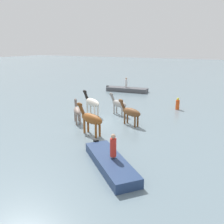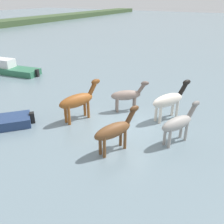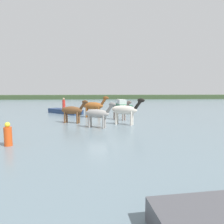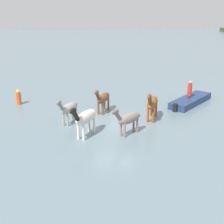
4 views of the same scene
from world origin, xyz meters
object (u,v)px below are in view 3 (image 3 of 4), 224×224
at_px(horse_dun_straggler, 125,110).
at_px(buoy_channel_marker, 8,135).
at_px(horse_dark_mare, 94,106).
at_px(person_helmsman_aft, 64,103).
at_px(horse_pinto_flank, 98,114).
at_px(horse_mid_herd, 73,110).
at_px(boat_dinghy_port, 122,105).
at_px(boat_skiff_near, 65,112).
at_px(horse_lead, 120,109).

bearing_deg(horse_dun_straggler, buoy_channel_marker, -112.47).
distance_m(horse_dark_mare, person_helmsman_aft, 4.91).
height_order(horse_dark_mare, person_helmsman_aft, horse_dark_mare).
bearing_deg(horse_pinto_flank, horse_mid_herd, 158.75).
bearing_deg(boat_dinghy_port, horse_pinto_flank, 157.96).
distance_m(horse_dark_mare, boat_dinghy_port, 11.37).
bearing_deg(horse_dark_mare, horse_mid_herd, -98.12).
distance_m(horse_dun_straggler, buoy_channel_marker, 8.27).
bearing_deg(horse_pinto_flank, horse_dun_straggler, 53.52).
relative_size(horse_pinto_flank, buoy_channel_marker, 1.98).
relative_size(horse_pinto_flank, person_helmsman_aft, 1.90).
xyz_separation_m(person_helmsman_aft, buoy_channel_marker, (-0.36, -12.97, -0.63)).
height_order(horse_dark_mare, boat_skiff_near, horse_dark_mare).
xyz_separation_m(horse_lead, horse_dun_straggler, (0.14, -2.43, 0.17)).
height_order(boat_dinghy_port, person_helmsman_aft, person_helmsman_aft).
distance_m(horse_lead, boat_skiff_near, 7.84).
relative_size(boat_skiff_near, boat_dinghy_port, 0.76).
relative_size(horse_dark_mare, buoy_channel_marker, 2.31).
bearing_deg(horse_dark_mare, horse_pinto_flank, -66.40).
bearing_deg(boat_skiff_near, person_helmsman_aft, 75.99).
bearing_deg(horse_mid_herd, horse_pinto_flank, -24.04).
bearing_deg(boat_dinghy_port, boat_skiff_near, 124.45).
relative_size(boat_dinghy_port, person_helmsman_aft, 4.83).
distance_m(horse_dun_straggler, person_helmsman_aft, 9.71).
bearing_deg(boat_dinghy_port, horse_lead, 163.06).
relative_size(boat_skiff_near, person_helmsman_aft, 3.67).
bearing_deg(horse_dun_straggler, horse_lead, 120.72).
distance_m(horse_mid_herd, boat_dinghy_port, 14.87).
xyz_separation_m(horse_dun_straggler, boat_skiff_near, (-5.83, 7.75, -0.96)).
height_order(horse_dun_straggler, buoy_channel_marker, horse_dun_straggler).
distance_m(boat_dinghy_port, buoy_channel_marker, 21.57).
relative_size(person_helmsman_aft, buoy_channel_marker, 1.04).
height_order(boat_skiff_near, buoy_channel_marker, buoy_channel_marker).
relative_size(horse_lead, boat_skiff_near, 0.44).
bearing_deg(boat_skiff_near, horse_dun_straggler, 169.03).
relative_size(horse_dark_mare, boat_dinghy_port, 0.46).
bearing_deg(buoy_channel_marker, boat_skiff_near, 87.88).
xyz_separation_m(horse_mid_herd, person_helmsman_aft, (-1.85, 6.62, 0.12)).
relative_size(boat_skiff_near, buoy_channel_marker, 3.83).
distance_m(boat_dinghy_port, person_helmsman_aft, 10.36).
distance_m(boat_skiff_near, boat_dinghy_port, 10.18).
distance_m(horse_lead, horse_pinto_flank, 4.03).
bearing_deg(boat_dinghy_port, horse_mid_herd, 148.43).
relative_size(horse_dun_straggler, horse_pinto_flank, 1.12).
bearing_deg(buoy_channel_marker, person_helmsman_aft, 88.43).
bearing_deg(boat_skiff_near, horse_mid_herd, 146.55).
bearing_deg(horse_dun_straggler, person_helmsman_aft, 155.38).
relative_size(horse_dun_straggler, person_helmsman_aft, 2.11).
xyz_separation_m(horse_dun_straggler, horse_pinto_flank, (-2.07, -1.10, -0.13)).
bearing_deg(boat_dinghy_port, buoy_channel_marker, 149.39).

